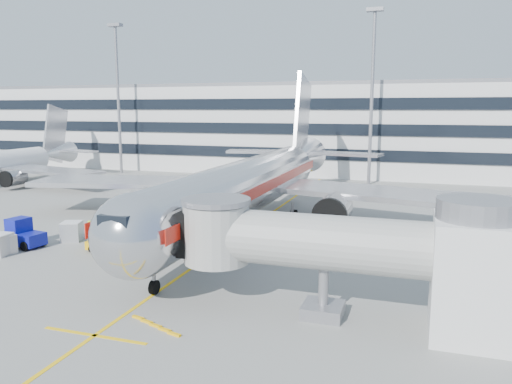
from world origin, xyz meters
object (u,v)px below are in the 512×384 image
(baggage_tug, at_px, (23,234))
(cargo_container_right, at_px, (72,231))
(main_jet, at_px, (255,182))
(cargo_container_left, at_px, (4,244))
(ramp_worker, at_px, (90,231))
(belt_loader, at_px, (113,244))

(baggage_tug, distance_m, cargo_container_right, 3.83)
(main_jet, distance_m, cargo_container_left, 22.43)
(cargo_container_right, xyz_separation_m, ramp_worker, (1.79, 0.13, 0.10))
(belt_loader, bearing_deg, main_jet, 57.51)
(main_jet, bearing_deg, cargo_container_left, -134.63)
(cargo_container_left, bearing_deg, cargo_container_right, 63.35)
(cargo_container_right, bearing_deg, ramp_worker, 4.21)
(belt_loader, relative_size, baggage_tug, 1.31)
(main_jet, height_order, belt_loader, main_jet)
(baggage_tug, height_order, cargo_container_left, baggage_tug)
(cargo_container_left, xyz_separation_m, cargo_container_right, (2.49, 4.97, 0.07))
(baggage_tug, bearing_deg, cargo_container_right, 46.81)
(main_jet, xyz_separation_m, belt_loader, (-7.88, -12.37, -3.64))
(belt_loader, bearing_deg, ramp_worker, 153.54)
(cargo_container_right, relative_size, ramp_worker, 1.07)
(main_jet, relative_size, cargo_container_left, 28.30)
(main_jet, bearing_deg, baggage_tug, -139.11)
(cargo_container_left, relative_size, ramp_worker, 0.95)
(cargo_container_left, relative_size, cargo_container_right, 0.89)
(belt_loader, height_order, baggage_tug, baggage_tug)
(baggage_tug, relative_size, cargo_container_left, 1.89)
(cargo_container_left, height_order, ramp_worker, ramp_worker)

